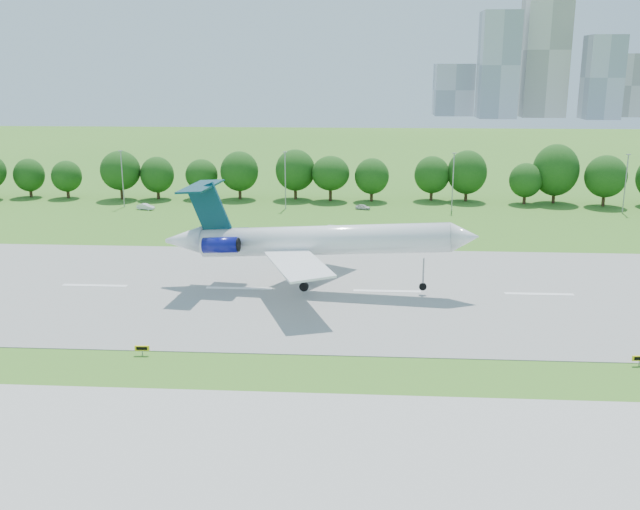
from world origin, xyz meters
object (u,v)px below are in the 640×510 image
(taxi_sign_left, at_px, (142,348))
(service_vehicle_a, at_px, (146,207))
(service_vehicle_b, at_px, (363,207))
(airliner, at_px, (308,239))

(taxi_sign_left, height_order, service_vehicle_a, service_vehicle_a)
(service_vehicle_a, distance_m, service_vehicle_b, 46.06)
(airliner, relative_size, taxi_sign_left, 27.64)
(airliner, xyz_separation_m, service_vehicle_b, (7.06, 57.28, -6.45))
(airliner, height_order, taxi_sign_left, airliner)
(taxi_sign_left, xyz_separation_m, service_vehicle_b, (22.43, 81.09, -0.25))
(taxi_sign_left, relative_size, service_vehicle_b, 0.48)
(airliner, bearing_deg, service_vehicle_a, 130.89)
(service_vehicle_a, bearing_deg, service_vehicle_b, -69.79)
(airliner, distance_m, service_vehicle_b, 58.07)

